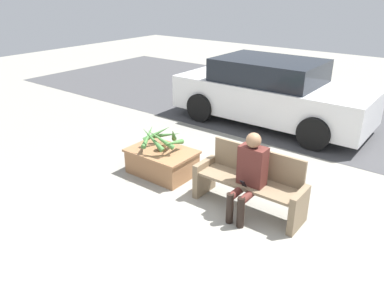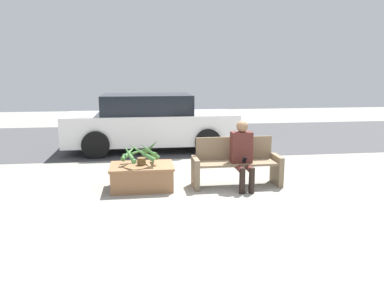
{
  "view_description": "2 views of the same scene",
  "coord_description": "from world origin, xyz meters",
  "px_view_note": "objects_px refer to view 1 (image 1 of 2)",
  "views": [
    {
      "loc": [
        2.44,
        -3.79,
        3.04
      ],
      "look_at": [
        -0.88,
        0.54,
        0.71
      ],
      "focal_mm": 35.0,
      "sensor_mm": 36.0,
      "label": 1
    },
    {
      "loc": [
        -1.53,
        -6.07,
        2.07
      ],
      "look_at": [
        -0.59,
        0.62,
        0.78
      ],
      "focal_mm": 35.0,
      "sensor_mm": 36.0,
      "label": 2
    }
  ],
  "objects_px": {
    "potted_plant": "(162,138)",
    "parked_car": "(271,92)",
    "bench": "(250,182)",
    "person_seated": "(249,172)",
    "planter_box": "(162,161)"
  },
  "relations": [
    {
      "from": "person_seated",
      "to": "planter_box",
      "type": "xyz_separation_m",
      "value": [
        -1.8,
        0.21,
        -0.44
      ]
    },
    {
      "from": "potted_plant",
      "to": "person_seated",
      "type": "bearing_deg",
      "value": -6.73
    },
    {
      "from": "planter_box",
      "to": "parked_car",
      "type": "height_order",
      "value": "parked_car"
    },
    {
      "from": "planter_box",
      "to": "person_seated",
      "type": "bearing_deg",
      "value": -6.55
    },
    {
      "from": "bench",
      "to": "potted_plant",
      "type": "relative_size",
      "value": 2.27
    },
    {
      "from": "person_seated",
      "to": "parked_car",
      "type": "distance_m",
      "value": 4.01
    },
    {
      "from": "person_seated",
      "to": "planter_box",
      "type": "height_order",
      "value": "person_seated"
    },
    {
      "from": "potted_plant",
      "to": "parked_car",
      "type": "height_order",
      "value": "parked_car"
    },
    {
      "from": "potted_plant",
      "to": "parked_car",
      "type": "xyz_separation_m",
      "value": [
        0.27,
        3.49,
        0.08
      ]
    },
    {
      "from": "person_seated",
      "to": "bench",
      "type": "bearing_deg",
      "value": 110.22
    },
    {
      "from": "bench",
      "to": "person_seated",
      "type": "distance_m",
      "value": 0.32
    },
    {
      "from": "parked_car",
      "to": "potted_plant",
      "type": "bearing_deg",
      "value": -94.38
    },
    {
      "from": "person_seated",
      "to": "parked_car",
      "type": "xyz_separation_m",
      "value": [
        -1.53,
        3.7,
        0.07
      ]
    },
    {
      "from": "bench",
      "to": "parked_car",
      "type": "xyz_separation_m",
      "value": [
        -1.46,
        3.52,
        0.33
      ]
    },
    {
      "from": "planter_box",
      "to": "parked_car",
      "type": "xyz_separation_m",
      "value": [
        0.27,
        3.5,
        0.51
      ]
    }
  ]
}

